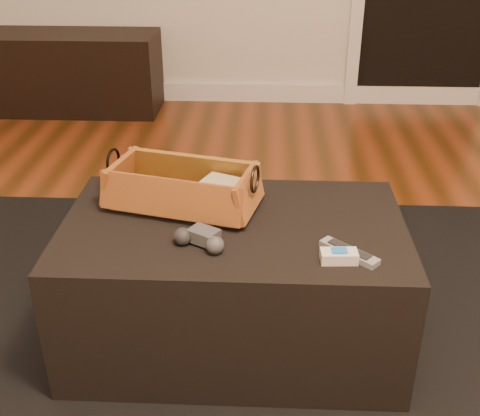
{
  "coord_description": "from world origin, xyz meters",
  "views": [
    {
      "loc": [
        0.29,
        -1.28,
        1.29
      ],
      "look_at": [
        0.22,
        0.22,
        0.49
      ],
      "focal_mm": 45.0,
      "sensor_mm": 36.0,
      "label": 1
    }
  ],
  "objects_px": {
    "ottoman": "(234,282)",
    "silver_remote": "(349,252)",
    "media_cabinet": "(60,72)",
    "game_controller": "(201,239)",
    "tv_remote": "(174,198)",
    "wicker_basket": "(183,189)",
    "cream_gadget": "(339,256)"
  },
  "relations": [
    {
      "from": "media_cabinet",
      "to": "wicker_basket",
      "type": "bearing_deg",
      "value": -63.23
    },
    {
      "from": "cream_gadget",
      "to": "tv_remote",
      "type": "bearing_deg",
      "value": 148.91
    },
    {
      "from": "wicker_basket",
      "to": "game_controller",
      "type": "distance_m",
      "value": 0.25
    },
    {
      "from": "silver_remote",
      "to": "cream_gadget",
      "type": "xyz_separation_m",
      "value": [
        -0.03,
        -0.03,
        0.01
      ]
    },
    {
      "from": "tv_remote",
      "to": "game_controller",
      "type": "relative_size",
      "value": 1.52
    },
    {
      "from": "tv_remote",
      "to": "silver_remote",
      "type": "relative_size",
      "value": 1.57
    },
    {
      "from": "media_cabinet",
      "to": "cream_gadget",
      "type": "bearing_deg",
      "value": -58.0
    },
    {
      "from": "ottoman",
      "to": "silver_remote",
      "type": "xyz_separation_m",
      "value": [
        0.32,
        -0.16,
        0.22
      ]
    },
    {
      "from": "media_cabinet",
      "to": "cream_gadget",
      "type": "distance_m",
      "value": 2.91
    },
    {
      "from": "media_cabinet",
      "to": "game_controller",
      "type": "height_order",
      "value": "media_cabinet"
    },
    {
      "from": "game_controller",
      "to": "silver_remote",
      "type": "xyz_separation_m",
      "value": [
        0.4,
        -0.02,
        -0.02
      ]
    },
    {
      "from": "ottoman",
      "to": "cream_gadget",
      "type": "bearing_deg",
      "value": -33.89
    },
    {
      "from": "tv_remote",
      "to": "wicker_basket",
      "type": "xyz_separation_m",
      "value": [
        0.03,
        0.01,
        0.03
      ]
    },
    {
      "from": "media_cabinet",
      "to": "silver_remote",
      "type": "distance_m",
      "value": 2.9
    },
    {
      "from": "wicker_basket",
      "to": "media_cabinet",
      "type": "bearing_deg",
      "value": 116.77
    },
    {
      "from": "ottoman",
      "to": "tv_remote",
      "type": "xyz_separation_m",
      "value": [
        -0.19,
        0.09,
        0.24
      ]
    },
    {
      "from": "tv_remote",
      "to": "silver_remote",
      "type": "distance_m",
      "value": 0.56
    },
    {
      "from": "ottoman",
      "to": "silver_remote",
      "type": "distance_m",
      "value": 0.42
    },
    {
      "from": "media_cabinet",
      "to": "game_controller",
      "type": "distance_m",
      "value": 2.68
    },
    {
      "from": "wicker_basket",
      "to": "cream_gadget",
      "type": "xyz_separation_m",
      "value": [
        0.45,
        -0.3,
        -0.04
      ]
    },
    {
      "from": "ottoman",
      "to": "tv_remote",
      "type": "relative_size",
      "value": 4.16
    },
    {
      "from": "ottoman",
      "to": "tv_remote",
      "type": "height_order",
      "value": "tv_remote"
    },
    {
      "from": "tv_remote",
      "to": "cream_gadget",
      "type": "height_order",
      "value": "tv_remote"
    },
    {
      "from": "wicker_basket",
      "to": "cream_gadget",
      "type": "relative_size",
      "value": 5.06
    },
    {
      "from": "ottoman",
      "to": "media_cabinet",
      "type": "bearing_deg",
      "value": 118.89
    },
    {
      "from": "ottoman",
      "to": "game_controller",
      "type": "distance_m",
      "value": 0.28
    },
    {
      "from": "ottoman",
      "to": "silver_remote",
      "type": "bearing_deg",
      "value": -26.78
    },
    {
      "from": "game_controller",
      "to": "cream_gadget",
      "type": "height_order",
      "value": "game_controller"
    },
    {
      "from": "media_cabinet",
      "to": "tv_remote",
      "type": "distance_m",
      "value": 2.43
    },
    {
      "from": "media_cabinet",
      "to": "ottoman",
      "type": "height_order",
      "value": "media_cabinet"
    },
    {
      "from": "silver_remote",
      "to": "ottoman",
      "type": "bearing_deg",
      "value": 153.22
    },
    {
      "from": "media_cabinet",
      "to": "ottoman",
      "type": "bearing_deg",
      "value": -61.11
    }
  ]
}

